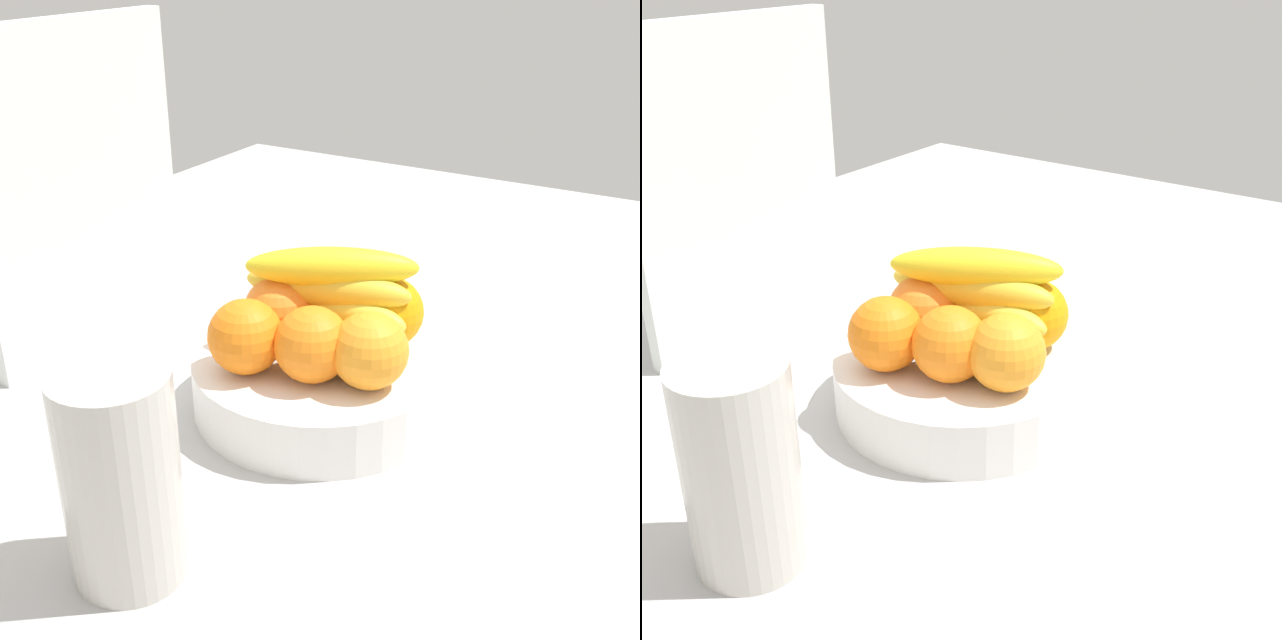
% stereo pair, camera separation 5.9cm
% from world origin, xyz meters
% --- Properties ---
extents(ground_plane, '(1.80, 1.40, 0.03)m').
position_xyz_m(ground_plane, '(0.00, 0.00, -0.01)').
color(ground_plane, '#B3B2B1').
extents(fruit_bowl, '(0.26, 0.26, 0.06)m').
position_xyz_m(fruit_bowl, '(0.03, 0.02, 0.03)').
color(fruit_bowl, white).
rests_on(fruit_bowl, ground_plane).
extents(orange_front_left, '(0.07, 0.07, 0.07)m').
position_xyz_m(orange_front_left, '(-0.02, 0.00, 0.09)').
color(orange_front_left, orange).
rests_on(orange_front_left, fruit_bowl).
extents(orange_front_right, '(0.07, 0.07, 0.07)m').
position_xyz_m(orange_front_right, '(0.00, -0.05, 0.09)').
color(orange_front_right, orange).
rests_on(orange_front_right, fruit_bowl).
extents(orange_center, '(0.07, 0.07, 0.07)m').
position_xyz_m(orange_center, '(0.08, -0.03, 0.09)').
color(orange_center, orange).
rests_on(orange_center, fruit_bowl).
extents(orange_back_left, '(0.07, 0.07, 0.07)m').
position_xyz_m(orange_back_left, '(0.08, 0.03, 0.09)').
color(orange_back_left, orange).
rests_on(orange_back_left, fruit_bowl).
extents(orange_back_right, '(0.07, 0.07, 0.07)m').
position_xyz_m(orange_back_right, '(0.03, 0.07, 0.09)').
color(orange_back_right, orange).
rests_on(orange_back_right, fruit_bowl).
extents(orange_top_stack, '(0.07, 0.07, 0.07)m').
position_xyz_m(orange_top_stack, '(-0.03, 0.06, 0.09)').
color(orange_top_stack, orange).
rests_on(orange_top_stack, fruit_bowl).
extents(banana_bunch, '(0.12, 0.19, 0.11)m').
position_xyz_m(banana_bunch, '(0.05, 0.02, 0.11)').
color(banana_bunch, yellow).
rests_on(banana_bunch, fruit_bowl).
extents(cutting_board, '(0.28, 0.02, 0.36)m').
position_xyz_m(cutting_board, '(0.03, 0.32, 0.18)').
color(cutting_board, white).
rests_on(cutting_board, ground_plane).
extents(thermos_tumbler, '(0.09, 0.09, 0.17)m').
position_xyz_m(thermos_tumbler, '(-0.25, 0.02, 0.09)').
color(thermos_tumbler, beige).
rests_on(thermos_tumbler, ground_plane).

